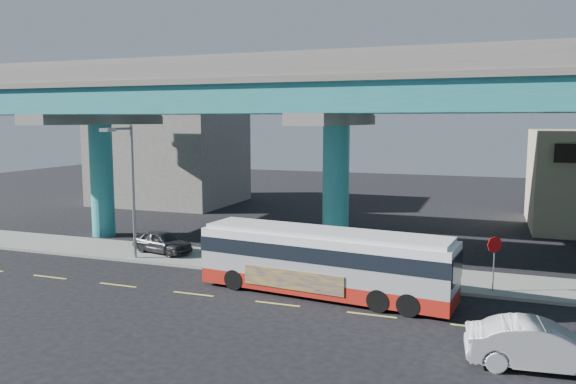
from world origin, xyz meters
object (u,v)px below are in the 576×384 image
(sedan, at_px, (541,346))
(parked_car, at_px, (162,242))
(street_lamp, at_px, (126,172))
(stop_sign, at_px, (494,252))
(transit_bus, at_px, (324,260))

(sedan, height_order, parked_car, sedan)
(sedan, bearing_deg, street_lamp, 65.77)
(parked_car, distance_m, stop_sign, 17.87)
(transit_bus, distance_m, street_lamp, 12.14)
(transit_bus, xyz_separation_m, street_lamp, (-11.53, 1.91, 3.31))
(parked_car, relative_size, street_lamp, 0.55)
(transit_bus, distance_m, parked_car, 11.52)
(parked_car, distance_m, street_lamp, 4.68)
(sedan, xyz_separation_m, street_lamp, (-19.90, 6.76, 4.17))
(transit_bus, distance_m, stop_sign, 7.49)
(parked_car, relative_size, stop_sign, 1.62)
(transit_bus, xyz_separation_m, stop_sign, (7.01, 2.64, 0.32))
(sedan, relative_size, stop_sign, 1.87)
(street_lamp, distance_m, stop_sign, 18.79)
(sedan, bearing_deg, transit_bus, 54.47)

